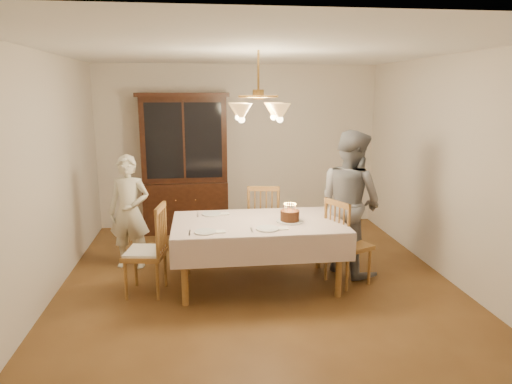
{
  "coord_description": "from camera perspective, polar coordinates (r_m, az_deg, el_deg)",
  "views": [
    {
      "loc": [
        -0.63,
        -4.87,
        2.19
      ],
      "look_at": [
        0.0,
        0.2,
        1.05
      ],
      "focal_mm": 32.0,
      "sensor_mm": 36.0,
      "label": 1
    }
  ],
  "objects": [
    {
      "name": "ground",
      "position": [
        5.38,
        0.27,
        -11.45
      ],
      "size": [
        5.0,
        5.0,
        0.0
      ],
      "primitive_type": "plane",
      "color": "brown",
      "rests_on": "ground"
    },
    {
      "name": "room_shell",
      "position": [
        4.95,
        0.29,
        5.51
      ],
      "size": [
        5.0,
        5.0,
        5.0
      ],
      "color": "white",
      "rests_on": "ground"
    },
    {
      "name": "dining_table",
      "position": [
        5.14,
        0.27,
        -4.48
      ],
      "size": [
        1.9,
        1.1,
        0.76
      ],
      "color": "brown",
      "rests_on": "ground"
    },
    {
      "name": "china_hutch",
      "position": [
        7.22,
        -8.85,
        3.26
      ],
      "size": [
        1.38,
        0.54,
        2.16
      ],
      "color": "black",
      "rests_on": "ground"
    },
    {
      "name": "chair_far_side",
      "position": [
        6.1,
        0.95,
        -4.07
      ],
      "size": [
        0.5,
        0.48,
        1.0
      ],
      "color": "brown",
      "rests_on": "ground"
    },
    {
      "name": "chair_left_end",
      "position": [
        5.15,
        -13.6,
        -7.5
      ],
      "size": [
        0.48,
        0.5,
        1.0
      ],
      "color": "brown",
      "rests_on": "ground"
    },
    {
      "name": "chair_right_end",
      "position": [
        5.37,
        11.35,
        -6.66
      ],
      "size": [
        0.57,
        0.58,
        1.0
      ],
      "color": "brown",
      "rests_on": "ground"
    },
    {
      "name": "elderly_woman",
      "position": [
        5.89,
        -15.56,
        -2.43
      ],
      "size": [
        0.58,
        0.44,
        1.43
      ],
      "primitive_type": "imported",
      "rotation": [
        0.0,
        0.0,
        -0.21
      ],
      "color": "#ECE4C7",
      "rests_on": "ground"
    },
    {
      "name": "adult_in_grey",
      "position": [
        5.63,
        11.67,
        -1.26
      ],
      "size": [
        0.98,
        1.06,
        1.74
      ],
      "primitive_type": "imported",
      "rotation": [
        0.0,
        0.0,
        2.06
      ],
      "color": "slate",
      "rests_on": "ground"
    },
    {
      "name": "birthday_cake",
      "position": [
        5.1,
        4.26,
        -3.07
      ],
      "size": [
        0.3,
        0.3,
        0.21
      ],
      "color": "white",
      "rests_on": "dining_table"
    },
    {
      "name": "place_setting_near_left",
      "position": [
        4.74,
        -6.2,
        -4.98
      ],
      "size": [
        0.37,
        0.23,
        0.02
      ],
      "color": "white",
      "rests_on": "dining_table"
    },
    {
      "name": "place_setting_near_right",
      "position": [
        4.82,
        1.6,
        -4.61
      ],
      "size": [
        0.39,
        0.25,
        0.02
      ],
      "color": "white",
      "rests_on": "dining_table"
    },
    {
      "name": "place_setting_far_left",
      "position": [
        5.41,
        -5.45,
        -2.75
      ],
      "size": [
        0.38,
        0.23,
        0.02
      ],
      "color": "white",
      "rests_on": "dining_table"
    },
    {
      "name": "chandelier",
      "position": [
        4.92,
        0.29,
        10.09
      ],
      "size": [
        0.62,
        0.62,
        0.73
      ],
      "color": "#BF8C3F",
      "rests_on": "ground"
    }
  ]
}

